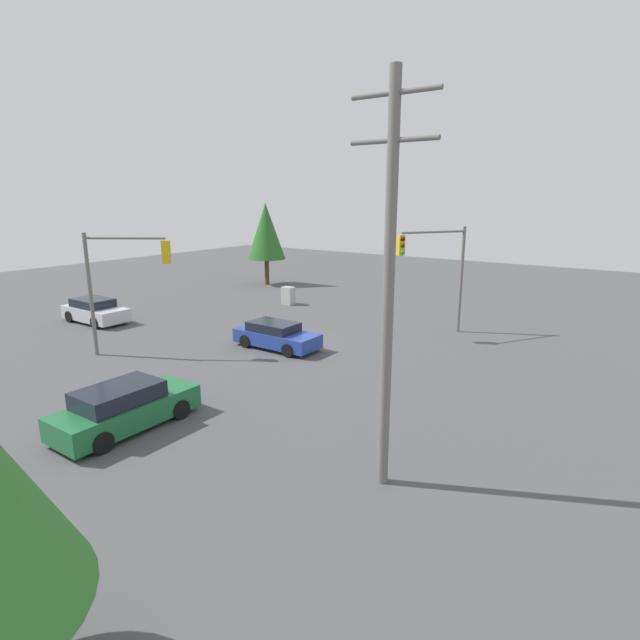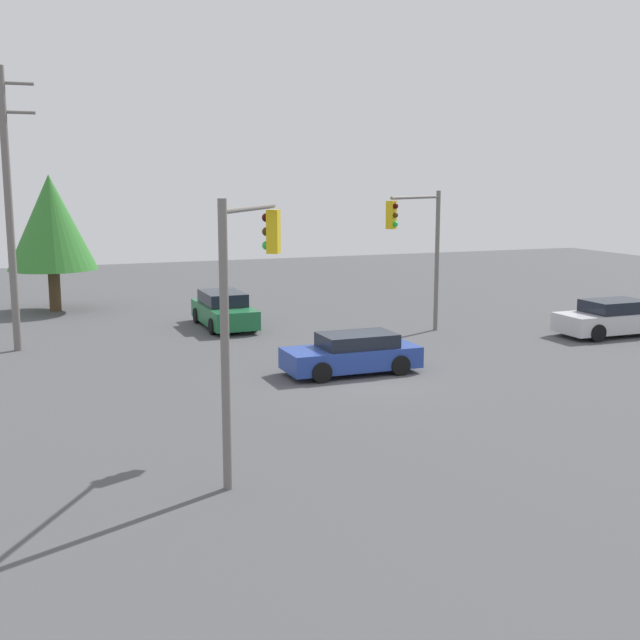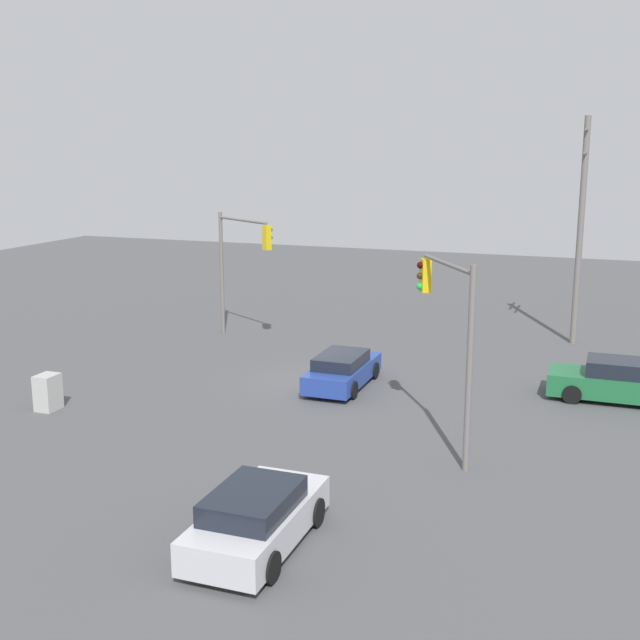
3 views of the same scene
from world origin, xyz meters
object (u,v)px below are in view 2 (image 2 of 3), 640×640
Objects in this scene: sedan_green at (224,310)px; traffic_signal_cross at (419,237)px; traffic_signal_main at (247,282)px; sedan_silver at (611,318)px; sedan_blue at (352,354)px.

traffic_signal_cross is (-6.82, 4.84, 3.30)m from sedan_green.
traffic_signal_main reaches higher than sedan_green.
sedan_blue is at bearing 99.82° from sedan_silver.
sedan_blue is at bearing -6.34° from traffic_signal_main.
sedan_silver is at bearing 151.68° from sedan_green.
traffic_signal_main is (3.78, 16.70, 3.33)m from sedan_green.
sedan_blue is 12.63m from sedan_silver.
sedan_blue is 9.96m from sedan_green.
sedan_silver is 8.56m from traffic_signal_cross.
sedan_green reaches higher than sedan_blue.
sedan_silver is 16.13m from sedan_green.
sedan_green reaches higher than sedan_silver.
traffic_signal_cross is at bearing -9.37° from traffic_signal_main.
traffic_signal_cross reaches higher than sedan_green.
traffic_signal_main is (5.54, 6.89, 3.42)m from sedan_blue.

